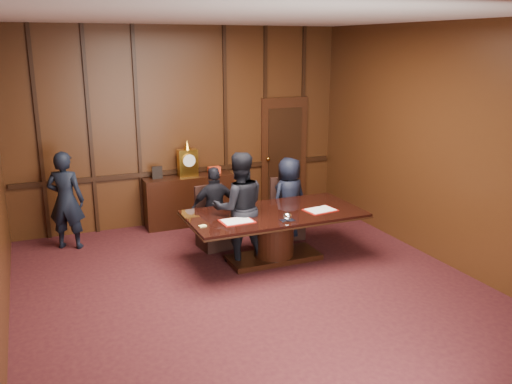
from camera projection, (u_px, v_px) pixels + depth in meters
room at (262, 166)px, 6.71m from camera, size 7.00×7.04×3.50m
sideboard at (189, 198)px, 9.78m from camera, size 1.60×0.45×1.54m
conference_table at (274, 228)px, 8.12m from camera, size 2.62×1.32×0.76m
folder_left at (237, 221)px, 7.62m from camera, size 0.47×0.34×0.02m
folder_right at (320, 210)px, 8.14m from camera, size 0.50×0.39×0.02m
inkstand at (288, 217)px, 7.64m from camera, size 0.20×0.14×0.12m
notepad at (203, 226)px, 7.43m from camera, size 0.11×0.08×0.01m
chair_left at (214, 230)px, 8.71m from camera, size 0.53×0.53×0.99m
chair_right at (287, 220)px, 9.21m from camera, size 0.53×0.53×0.99m
signatory_left at (215, 209)px, 8.54m from camera, size 0.81×0.40×1.34m
signatory_right at (289, 198)px, 9.03m from camera, size 0.76×0.59×1.38m
witness_left at (66, 200)px, 8.55m from camera, size 0.68×0.58×1.58m
witness_right at (239, 208)px, 8.01m from camera, size 0.90×0.76×1.68m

